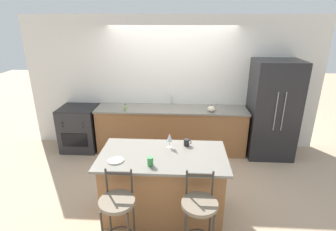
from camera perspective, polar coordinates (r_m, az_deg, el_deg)
ground_plane at (r=5.30m, az=0.47°, el=-9.22°), size 18.00×18.00×0.00m
wall_back at (r=5.44m, az=0.88°, el=6.91°), size 6.00×0.07×2.70m
back_counter at (r=5.42m, az=0.68°, el=-2.99°), size 3.02×0.67×0.93m
sink_faucet at (r=5.40m, az=0.81°, el=3.71°), size 0.02×0.13×0.22m
kitchen_island at (r=3.75m, az=-1.09°, el=-14.65°), size 1.70×0.92×0.92m
refrigerator at (r=5.46m, az=21.76°, el=1.17°), size 0.86×0.75×1.91m
oven_range at (r=5.79m, az=-18.56°, el=-2.62°), size 0.73×0.68×0.92m
bar_stool_near at (r=3.19m, az=-10.88°, el=-19.49°), size 0.40×0.40×1.04m
bar_stool_far at (r=3.12m, az=6.81°, el=-20.17°), size 0.40×0.40×1.04m
dinner_plate at (r=3.43m, az=-11.30°, el=-9.55°), size 0.21×0.21×0.02m
wine_glass at (r=3.63m, az=0.33°, el=-4.85°), size 0.08×0.08×0.21m
coffee_mug at (r=3.73m, az=4.07°, el=-5.86°), size 0.11×0.08×0.10m
tumbler_cup at (r=3.26m, az=-3.86°, el=-9.92°), size 0.07×0.07×0.11m
pumpkin_decoration at (r=5.10m, az=9.42°, el=1.46°), size 0.14×0.14×0.14m
soap_bottle at (r=5.15m, az=-9.30°, el=1.64°), size 0.05×0.05×0.13m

